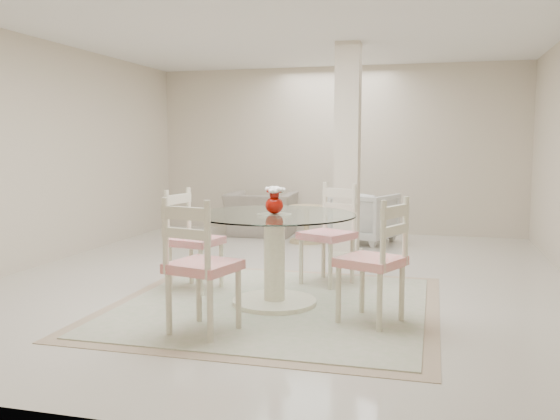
% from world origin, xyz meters
% --- Properties ---
extents(ground, '(7.00, 7.00, 0.00)m').
position_xyz_m(ground, '(0.00, 0.00, 0.00)').
color(ground, beige).
rests_on(ground, ground).
extents(room_shell, '(6.02, 7.02, 2.71)m').
position_xyz_m(room_shell, '(0.00, 0.00, 1.86)').
color(room_shell, beige).
rests_on(room_shell, ground).
extents(column, '(0.30, 0.30, 2.70)m').
position_xyz_m(column, '(0.50, 1.30, 1.35)').
color(column, beige).
rests_on(column, ground).
extents(area_rug, '(2.90, 2.90, 0.02)m').
position_xyz_m(area_rug, '(0.20, -1.11, 0.01)').
color(area_rug, tan).
rests_on(area_rug, ground).
extents(dining_table, '(1.45, 1.45, 0.84)m').
position_xyz_m(dining_table, '(0.20, -1.11, 0.43)').
color(dining_table, '#F8F2CC').
rests_on(dining_table, ground).
extents(red_vase, '(0.19, 0.18, 0.25)m').
position_xyz_m(red_vase, '(0.20, -1.11, 0.97)').
color(red_vase, '#A00D04').
rests_on(red_vase, dining_table).
extents(dining_chair_east, '(0.60, 0.60, 1.14)m').
position_xyz_m(dining_chair_east, '(1.16, -1.46, 0.60)').
color(dining_chair_east, beige).
rests_on(dining_chair_east, ground).
extents(dining_chair_north, '(0.62, 0.62, 1.15)m').
position_xyz_m(dining_chair_north, '(0.55, -0.15, 0.61)').
color(dining_chair_north, beige).
rests_on(dining_chair_north, ground).
extents(dining_chair_west, '(0.53, 0.53, 1.11)m').
position_xyz_m(dining_chair_west, '(-0.77, -0.77, 0.59)').
color(dining_chair_west, '#F2EAC7').
rests_on(dining_chair_west, ground).
extents(dining_chair_south, '(0.57, 0.57, 1.17)m').
position_xyz_m(dining_chair_south, '(-0.14, -2.08, 0.62)').
color(dining_chair_south, beige).
rests_on(dining_chair_south, ground).
extents(recliner_taupe, '(1.08, 0.96, 0.68)m').
position_xyz_m(recliner_taupe, '(-1.09, 2.84, 0.34)').
color(recliner_taupe, gray).
rests_on(recliner_taupe, ground).
extents(armchair_white, '(1.04, 1.05, 0.75)m').
position_xyz_m(armchair_white, '(0.59, 2.56, 0.37)').
color(armchair_white, silver).
rests_on(armchair_white, ground).
extents(side_table, '(0.53, 0.53, 0.55)m').
position_xyz_m(side_table, '(-0.24, 2.33, 0.25)').
color(side_table, tan).
rests_on(side_table, ground).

